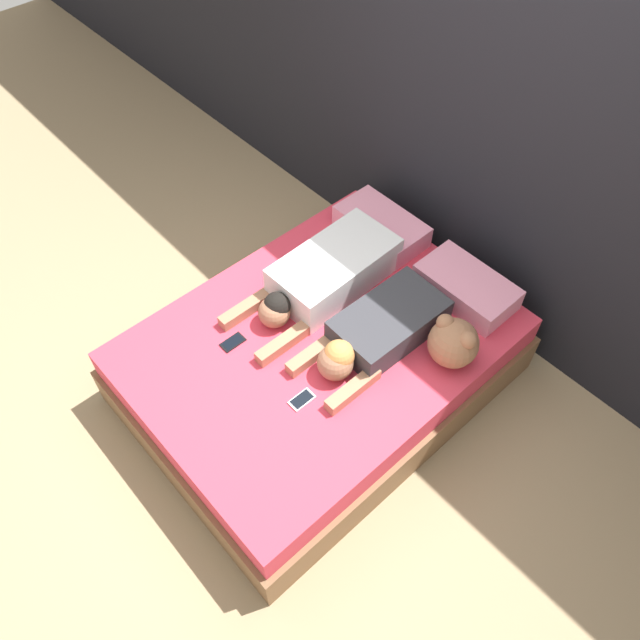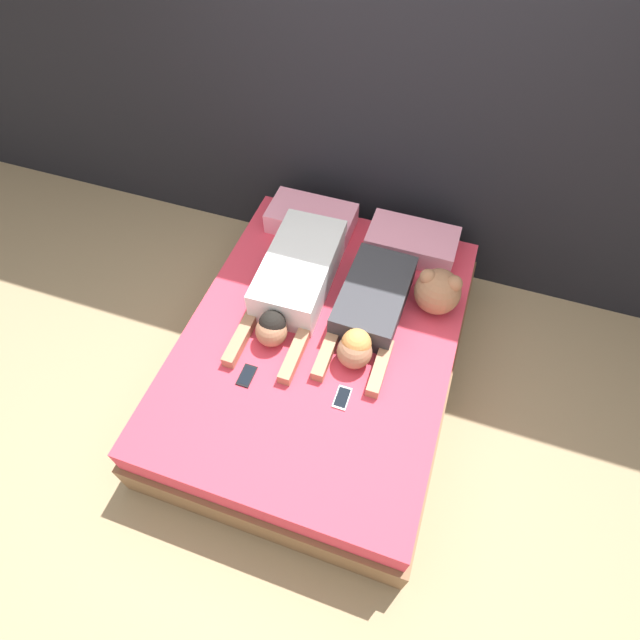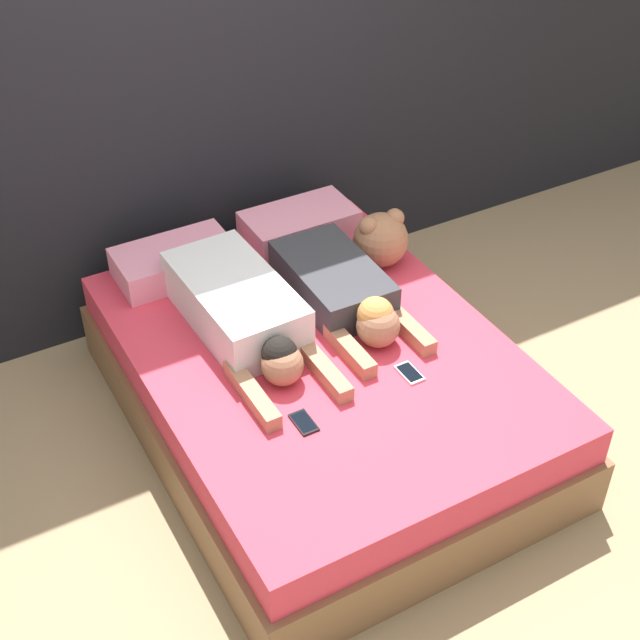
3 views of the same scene
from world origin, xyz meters
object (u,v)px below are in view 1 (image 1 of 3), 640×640
pillow_head_left (381,226)px  plush_toy (453,342)px  person_left (325,276)px  person_right (375,333)px  bed (320,361)px  cell_phone_left (233,342)px  cell_phone_right (302,400)px  pillow_head_right (466,287)px

pillow_head_left → plush_toy: size_ratio=1.99×
person_left → person_right: bearing=-8.1°
bed → plush_toy: 0.82m
bed → person_right: 0.45m
person_right → person_left: bearing=171.9°
person_left → bed: bearing=-46.6°
cell_phone_left → person_right: bearing=47.8°
cell_phone_left → cell_phone_right: size_ratio=1.00×
pillow_head_left → cell_phone_left: 1.24m
pillow_head_right → plush_toy: bearing=-60.2°
bed → pillow_head_left: (-0.35, 0.84, 0.31)m
cell_phone_left → cell_phone_right: same height
bed → pillow_head_right: 0.96m
bed → pillow_head_right: size_ratio=3.70×
person_right → plush_toy: plush_toy is taller
pillow_head_right → plush_toy: (0.24, -0.41, 0.07)m
pillow_head_left → cell_phone_right: size_ratio=4.19×
cell_phone_right → plush_toy: 0.86m
cell_phone_left → cell_phone_right: (0.54, 0.04, 0.00)m
bed → cell_phone_left: 0.55m
bed → pillow_head_right: bearing=67.5°
pillow_head_left → plush_toy: (0.93, -0.41, 0.07)m
person_left → plush_toy: plush_toy is taller
bed → pillow_head_left: size_ratio=3.70×
cell_phone_right → bed: bearing=125.0°
bed → person_right: bearing=39.5°
person_right → bed: bearing=-140.5°
pillow_head_right → person_right: (-0.11, -0.65, 0.02)m
cell_phone_right → pillow_head_left: bearing=116.5°
bed → person_right: (0.24, 0.19, 0.33)m
bed → cell_phone_left: cell_phone_left is taller
bed → cell_phone_left: size_ratio=15.51×
pillow_head_right → person_right: size_ratio=0.62×
pillow_head_right → cell_phone_left: 1.39m
pillow_head_right → pillow_head_left: bearing=180.0°
pillow_head_left → pillow_head_right: 0.70m
cell_phone_left → plush_toy: 1.21m
bed → person_left: size_ratio=1.92×
person_left → pillow_head_right: bearing=44.0°
person_left → cell_phone_right: size_ratio=8.07×
person_right → cell_phone_left: person_right is taller
person_right → pillow_head_left: bearing=132.1°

